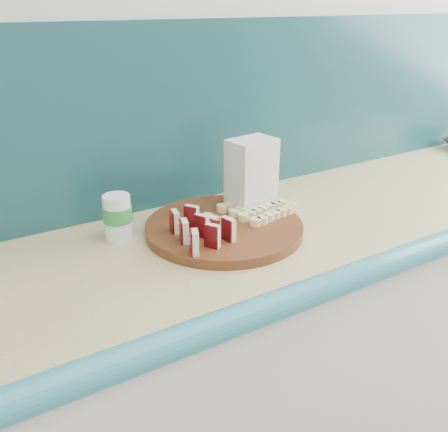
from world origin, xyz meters
TOP-DOWN VIEW (x-y plane):
  - kitchen_counter at (0.10, 1.50)m, footprint 2.20×0.63m
  - backsplash at (0.10, 1.79)m, footprint 2.20×0.02m
  - cutting_board at (-0.22, 1.54)m, footprint 0.46×0.46m
  - apple_wedges at (-0.32, 1.49)m, footprint 0.12×0.17m
  - apple_chunks at (-0.24, 1.53)m, footprint 0.06×0.07m
  - banana_slices at (-0.10, 1.56)m, footprint 0.19×0.17m
  - flour_bag at (-0.09, 1.61)m, footprint 0.13×0.10m
  - canister at (-0.46, 1.64)m, footprint 0.07×0.07m
  - banana_peel at (-0.23, 1.57)m, footprint 0.20×0.17m

SIDE VIEW (x-z plane):
  - kitchen_counter at x=0.10m, z-range 0.00..0.91m
  - banana_peel at x=-0.23m, z-range 0.91..0.92m
  - cutting_board at x=-0.22m, z-range 0.91..0.93m
  - banana_slices at x=-0.10m, z-range 0.93..0.95m
  - apple_chunks at x=-0.24m, z-range 0.93..0.95m
  - apple_wedges at x=-0.32m, z-range 0.93..0.99m
  - canister at x=-0.46m, z-range 0.91..1.03m
  - flour_bag at x=-0.09m, z-range 0.91..1.12m
  - backsplash at x=0.10m, z-range 0.91..1.41m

